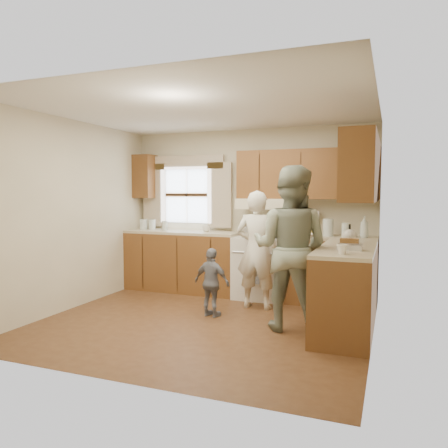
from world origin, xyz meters
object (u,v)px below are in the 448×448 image
at_px(stove, 262,266).
at_px(woman_left, 257,250).
at_px(woman_right, 290,248).
at_px(child, 212,282).

relative_size(stove, woman_left, 0.68).
height_order(woman_left, woman_right, woman_right).
bearing_deg(stove, child, -104.83).
height_order(stove, child, stove).
height_order(woman_right, child, woman_right).
height_order(stove, woman_right, woman_right).
relative_size(woman_left, woman_right, 0.85).
distance_m(stove, child, 1.21).
xyz_separation_m(stove, woman_left, (0.09, -0.59, 0.32)).
distance_m(stove, woman_right, 1.55).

